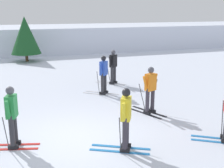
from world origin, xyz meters
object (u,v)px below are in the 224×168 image
object	(u,v)px
skier_orange	(150,89)
skier_green	(12,115)
skier_blue	(103,74)
conifer_far_left	(25,35)
skier_yellow	(126,118)
skier_black	(113,66)

from	to	relation	value
skier_orange	skier_green	xyz separation A→B (m)	(-4.68, -1.20, -0.00)
skier_blue	conifer_far_left	distance (m)	10.28
skier_yellow	skier_green	bearing A→B (deg)	157.19
conifer_far_left	skier_green	bearing A→B (deg)	-95.26
conifer_far_left	skier_yellow	bearing A→B (deg)	-84.42
skier_green	conifer_far_left	xyz separation A→B (m)	(1.29, 14.06, 0.95)
skier_orange	skier_black	xyz separation A→B (m)	(0.24, 4.58, 0.00)
skier_yellow	conifer_far_left	size ratio (longest dim) A/B	0.54
skier_orange	skier_blue	size ratio (longest dim) A/B	1.00
skier_yellow	skier_orange	bearing A→B (deg)	51.36
skier_blue	skier_black	xyz separation A→B (m)	(1.02, 1.61, 0.00)
skier_blue	conifer_far_left	xyz separation A→B (m)	(-2.61, 9.90, 0.95)
skier_black	conifer_far_left	world-z (taller)	conifer_far_left
skier_black	skier_green	size ratio (longest dim) A/B	1.00
skier_blue	skier_black	size ratio (longest dim) A/B	1.00
skier_blue	conifer_far_left	size ratio (longest dim) A/B	0.54
skier_orange	conifer_far_left	size ratio (longest dim) A/B	0.54
skier_orange	skier_black	bearing A→B (deg)	86.97
skier_green	skier_yellow	bearing A→B (deg)	-22.81
skier_yellow	skier_black	distance (m)	7.27
skier_yellow	conifer_far_left	world-z (taller)	conifer_far_left
skier_black	conifer_far_left	distance (m)	9.09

